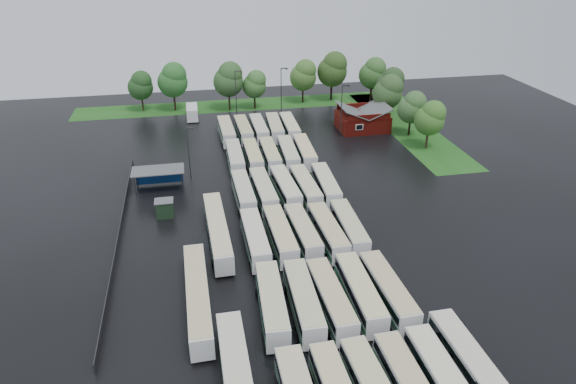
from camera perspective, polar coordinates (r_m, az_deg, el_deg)
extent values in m
plane|color=black|center=(67.40, 0.30, -6.58)|extent=(160.00, 160.00, 0.00)
cube|color=maroon|center=(109.93, 8.26, 7.76)|extent=(10.00, 8.00, 3.40)
cube|color=#4C4F51|center=(108.34, 7.08, 9.00)|extent=(5.07, 8.60, 2.19)
cube|color=#4C4F51|center=(109.95, 9.60, 9.10)|extent=(5.07, 8.60, 2.19)
cube|color=maroon|center=(105.67, 9.03, 8.18)|extent=(9.00, 0.20, 1.20)
cube|color=silver|center=(105.59, 7.93, 7.15)|extent=(1.60, 0.12, 1.20)
cylinder|color=#2D2D30|center=(83.62, -16.62, 0.58)|extent=(0.16, 0.16, 3.40)
cylinder|color=#2D2D30|center=(83.10, -11.70, 1.01)|extent=(0.16, 0.16, 3.40)
cylinder|color=#2D2D30|center=(86.50, -16.48, 1.50)|extent=(0.16, 0.16, 3.40)
cylinder|color=#2D2D30|center=(86.00, -11.73, 1.93)|extent=(0.16, 0.16, 3.40)
cube|color=#4C4F51|center=(83.99, -14.27, 2.37)|extent=(8.20, 4.20, 0.15)
cube|color=navy|center=(86.49, -14.10, 1.74)|extent=(7.60, 0.08, 2.60)
cube|color=black|center=(76.81, -13.54, -1.82)|extent=(2.50, 2.00, 2.50)
cube|color=#4C4F51|center=(76.21, -13.64, -0.95)|extent=(2.70, 2.20, 0.12)
cube|color=#1E5617|center=(126.24, -4.70, 9.65)|extent=(80.00, 10.00, 0.01)
cube|color=#1E5617|center=(114.07, 13.00, 7.15)|extent=(10.00, 50.00, 0.01)
cube|color=#2D2D30|center=(73.76, -18.20, -4.34)|extent=(0.10, 50.00, 1.20)
cylinder|color=black|center=(49.80, 0.45, -20.60)|extent=(2.49, 0.94, 0.94)
cylinder|color=black|center=(50.38, 4.38, -20.01)|extent=(2.42, 0.91, 0.91)
cube|color=#CBC38D|center=(46.77, 9.76, -20.25)|extent=(2.88, 11.39, 0.12)
cylinder|color=black|center=(51.10, 8.02, -19.39)|extent=(2.47, 0.93, 0.93)
cube|color=#C7B884|center=(47.77, 13.58, -19.45)|extent=(2.56, 11.35, 0.12)
cylinder|color=black|center=(52.02, 11.54, -18.70)|extent=(2.48, 0.93, 0.93)
cube|color=silver|center=(50.00, 16.84, -19.59)|extent=(2.56, 11.89, 2.72)
cube|color=black|center=(49.62, 16.93, -19.15)|extent=(2.62, 11.42, 0.87)
cube|color=beige|center=(49.02, 17.07, -18.44)|extent=(2.46, 11.54, 0.12)
cylinder|color=black|center=(53.26, 14.76, -17.82)|extent=(2.52, 0.95, 0.95)
cube|color=silver|center=(56.00, -1.81, -12.27)|extent=(3.10, 12.02, 2.73)
cube|color=black|center=(55.66, -1.82, -11.83)|extent=(3.13, 11.54, 0.87)
cube|color=#1F633C|center=(56.38, -1.80, -12.74)|extent=(3.13, 11.78, 0.60)
cube|color=beige|center=(55.12, -1.83, -11.13)|extent=(2.98, 11.66, 0.12)
cylinder|color=black|center=(54.05, -1.10, -15.90)|extent=(2.53, 0.95, 0.95)
cylinder|color=black|center=(59.80, -2.41, -11.02)|extent=(2.53, 0.95, 0.95)
cube|color=silver|center=(56.31, 1.71, -12.00)|extent=(2.82, 12.00, 2.74)
cube|color=black|center=(55.97, 1.72, -11.56)|extent=(2.87, 11.53, 0.88)
cube|color=#37714E|center=(56.69, 1.71, -12.47)|extent=(2.87, 11.77, 0.60)
cube|color=beige|center=(55.44, 1.74, -10.86)|extent=(2.71, 11.64, 0.12)
cylinder|color=black|center=(54.39, 2.61, -15.60)|extent=(2.54, 0.96, 0.96)
cylinder|color=black|center=(60.09, 0.88, -10.78)|extent=(2.54, 0.96, 0.96)
cube|color=silver|center=(56.76, 4.75, -11.76)|extent=(2.80, 11.90, 2.71)
cube|color=black|center=(56.42, 4.77, -11.33)|extent=(2.85, 11.43, 0.87)
cube|color=#2D6043|center=(57.13, 4.73, -12.22)|extent=(2.84, 11.66, 0.60)
cube|color=#CCB985|center=(55.90, 4.81, -10.63)|extent=(2.69, 11.54, 0.12)
cylinder|color=black|center=(54.88, 5.78, -15.27)|extent=(2.51, 0.95, 0.95)
cylinder|color=black|center=(60.46, 3.74, -10.58)|extent=(2.51, 0.95, 0.95)
cube|color=silver|center=(57.93, 7.99, -11.02)|extent=(2.61, 11.96, 2.74)
cube|color=black|center=(57.60, 8.02, -10.59)|extent=(2.66, 11.48, 0.88)
cube|color=#1F6C3D|center=(58.30, 7.95, -11.49)|extent=(2.65, 11.72, 0.60)
cube|color=beige|center=(57.08, 8.08, -9.90)|extent=(2.50, 11.60, 0.12)
cylinder|color=black|center=(56.05, 9.16, -14.45)|extent=(2.54, 0.95, 0.95)
cylinder|color=black|center=(61.62, 6.78, -9.91)|extent=(2.54, 0.95, 0.95)
cube|color=silver|center=(58.69, 11.01, -10.73)|extent=(2.83, 12.02, 2.74)
cube|color=black|center=(58.36, 11.06, -10.30)|extent=(2.87, 11.54, 0.88)
cube|color=#346D4B|center=(59.05, 10.96, -11.19)|extent=(2.87, 11.78, 0.60)
cube|color=#CABA86|center=(57.85, 11.13, -9.61)|extent=(2.72, 11.66, 0.12)
cylinder|color=black|center=(56.85, 12.31, -14.09)|extent=(2.54, 0.96, 0.96)
cylinder|color=black|center=(62.32, 9.63, -9.66)|extent=(2.54, 0.96, 0.96)
cube|color=silver|center=(66.68, -3.68, -5.22)|extent=(2.59, 11.82, 2.70)
cube|color=black|center=(66.39, -3.69, -4.82)|extent=(2.64, 11.35, 0.87)
cube|color=#2D6340|center=(66.99, -3.66, -5.65)|extent=(2.64, 11.59, 0.59)
cube|color=beige|center=(65.94, -3.71, -4.19)|extent=(2.49, 11.47, 0.12)
cylinder|color=black|center=(64.29, -3.18, -7.99)|extent=(2.51, 0.94, 0.94)
cylinder|color=black|center=(70.58, -4.07, -4.55)|extent=(2.51, 0.94, 0.94)
cube|color=silver|center=(67.28, -0.87, -4.82)|extent=(2.75, 11.96, 2.73)
cube|color=black|center=(67.00, -0.87, -4.42)|extent=(2.80, 11.49, 0.87)
cube|color=#2C6944|center=(67.60, -0.87, -5.25)|extent=(2.80, 11.72, 0.60)
cube|color=beige|center=(66.55, -0.88, -3.78)|extent=(2.65, 11.60, 0.12)
cylinder|color=black|center=(64.88, -0.25, -7.58)|extent=(2.53, 0.95, 0.95)
cylinder|color=black|center=(71.20, -1.42, -4.17)|extent=(2.53, 0.95, 0.95)
cube|color=silver|center=(68.05, 1.64, -4.49)|extent=(2.89, 11.63, 2.64)
cube|color=black|center=(67.77, 1.65, -4.11)|extent=(2.93, 11.17, 0.85)
cube|color=#316347|center=(68.35, 1.64, -4.90)|extent=(2.93, 11.40, 0.58)
cube|color=beige|center=(67.34, 1.66, -3.49)|extent=(2.78, 11.28, 0.12)
cylinder|color=black|center=(65.73, 2.34, -7.11)|extent=(2.45, 0.92, 0.92)
cylinder|color=black|center=(71.82, 0.99, -3.89)|extent=(2.45, 0.92, 0.92)
cube|color=silver|center=(68.24, 4.43, -4.43)|extent=(2.85, 11.84, 2.70)
cube|color=black|center=(67.96, 4.45, -4.04)|extent=(2.90, 11.37, 0.86)
cube|color=#1E6037|center=(68.55, 4.41, -4.86)|extent=(2.89, 11.61, 0.59)
cube|color=#CCBD85|center=(67.53, 4.47, -3.42)|extent=(2.74, 11.48, 0.12)
cylinder|color=black|center=(65.93, 5.25, -7.10)|extent=(2.50, 0.94, 0.94)
cylinder|color=black|center=(72.04, 3.61, -3.83)|extent=(2.50, 0.94, 0.94)
cube|color=silver|center=(69.38, 6.78, -3.99)|extent=(2.71, 11.75, 2.68)
cube|color=black|center=(69.11, 6.80, -3.61)|extent=(2.76, 11.29, 0.86)
cube|color=#236841|center=(69.68, 6.75, -4.41)|extent=(2.75, 11.52, 0.59)
cube|color=beige|center=(68.68, 6.84, -3.00)|extent=(2.60, 11.40, 0.12)
cylinder|color=black|center=(67.09, 7.67, -6.58)|extent=(2.49, 0.94, 0.94)
cylinder|color=black|center=(73.12, 5.86, -3.43)|extent=(2.49, 0.94, 0.94)
cube|color=silver|center=(78.39, -4.97, -0.09)|extent=(2.65, 11.57, 2.64)
cube|color=black|center=(78.15, -4.99, 0.26)|extent=(2.69, 11.11, 0.85)
cube|color=#2F6342|center=(78.65, -4.96, -0.47)|extent=(2.69, 11.34, 0.58)
cube|color=beige|center=(77.78, -5.01, 0.81)|extent=(2.54, 11.22, 0.12)
cylinder|color=black|center=(75.77, -4.61, -2.22)|extent=(2.45, 0.92, 0.92)
cylinder|color=black|center=(82.26, -5.23, 0.23)|extent=(2.45, 0.92, 0.92)
cube|color=silver|center=(78.70, -2.74, 0.14)|extent=(2.84, 11.90, 2.71)
cube|color=black|center=(78.46, -2.75, 0.49)|extent=(2.89, 11.43, 0.87)
cube|color=#376E50|center=(78.97, -2.73, -0.25)|extent=(2.88, 11.67, 0.60)
cube|color=beige|center=(78.08, -2.76, 1.06)|extent=(2.73, 11.54, 0.12)
cylinder|color=black|center=(76.02, -2.29, -2.03)|extent=(2.51, 0.95, 0.95)
cylinder|color=black|center=(82.66, -3.12, 0.46)|extent=(2.51, 0.95, 0.95)
cube|color=silver|center=(79.52, -0.30, 0.46)|extent=(3.06, 11.87, 2.69)
cube|color=black|center=(79.28, -0.30, 0.81)|extent=(3.09, 11.40, 0.86)
cube|color=#20703D|center=(79.79, -0.30, 0.08)|extent=(3.09, 11.64, 0.59)
cube|color=beige|center=(78.91, -0.30, 1.37)|extent=(2.94, 11.51, 0.12)
cylinder|color=black|center=(76.87, 0.23, -1.66)|extent=(2.50, 0.94, 0.94)
cylinder|color=black|center=(83.44, -0.78, 0.76)|extent=(2.50, 0.94, 0.94)
cube|color=silver|center=(79.76, 1.94, 0.52)|extent=(2.80, 11.79, 2.69)
cube|color=black|center=(79.52, 1.94, 0.87)|extent=(2.85, 11.32, 0.86)
cube|color=#326946|center=(80.02, 1.93, 0.14)|extent=(2.84, 11.56, 0.59)
cube|color=beige|center=(79.15, 1.95, 1.43)|extent=(2.69, 11.43, 0.12)
cylinder|color=black|center=(77.14, 2.54, -1.58)|extent=(2.49, 0.94, 0.94)
cylinder|color=black|center=(83.63, 1.35, 0.82)|extent=(2.49, 0.94, 0.94)
cube|color=silver|center=(80.51, 4.22, 0.74)|extent=(2.98, 11.91, 2.71)
cube|color=black|center=(80.28, 4.24, 1.08)|extent=(3.01, 11.44, 0.87)
cube|color=#1C5F38|center=(80.77, 4.21, 0.36)|extent=(3.01, 11.67, 0.60)
cube|color=beige|center=(79.91, 4.26, 1.64)|extent=(2.86, 11.55, 0.12)
cylinder|color=black|center=(77.90, 4.91, -1.36)|extent=(2.51, 0.94, 0.94)
cylinder|color=black|center=(84.38, 3.53, 1.02)|extent=(2.51, 0.94, 0.94)
cube|color=silver|center=(90.85, -5.90, 3.80)|extent=(2.56, 11.72, 2.68)
cube|color=black|center=(90.64, -5.91, 4.11)|extent=(2.61, 11.26, 0.86)
cube|color=#306547|center=(91.08, -5.88, 3.46)|extent=(2.61, 11.49, 0.59)
cube|color=beige|center=(90.32, -5.94, 4.61)|extent=(2.46, 11.37, 0.12)
cylinder|color=black|center=(87.98, -5.61, 2.06)|extent=(2.49, 0.94, 0.94)
cylinder|color=black|center=(94.81, -6.09, 3.92)|extent=(2.49, 0.94, 0.94)
cube|color=silver|center=(91.29, -3.92, 3.96)|extent=(2.38, 11.37, 2.60)
cube|color=black|center=(91.09, -3.93, 4.27)|extent=(2.43, 10.91, 0.83)
cube|color=#266943|center=(91.52, -3.91, 3.63)|extent=(2.42, 11.14, 0.57)
cube|color=#D2C987|center=(90.78, -3.95, 4.75)|extent=(2.28, 11.03, 0.11)
cylinder|color=black|center=(88.51, -3.58, 2.29)|extent=(2.42, 0.91, 0.91)
cylinder|color=black|center=(95.13, -4.19, 4.08)|extent=(2.42, 0.91, 0.91)
cube|color=silver|center=(91.71, -2.00, 4.13)|extent=(2.44, 11.47, 2.63)
cube|color=black|center=(91.51, -2.01, 4.44)|extent=(2.50, 11.01, 0.84)
cube|color=#2E704B|center=(91.94, -2.00, 3.80)|extent=(2.49, 11.24, 0.58)
cube|color=beige|center=(91.20, -2.02, 4.92)|extent=(2.35, 11.13, 0.11)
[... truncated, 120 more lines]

